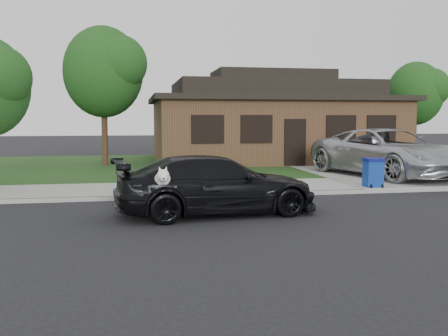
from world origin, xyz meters
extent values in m
plane|color=black|center=(0.00, 0.00, 0.00)|extent=(120.00, 120.00, 0.00)
cube|color=gray|center=(0.00, 5.00, 0.06)|extent=(60.00, 3.00, 0.12)
cube|color=gray|center=(0.00, 3.50, 0.06)|extent=(60.00, 0.12, 0.12)
cube|color=#193814|center=(0.00, 13.00, 0.07)|extent=(60.00, 13.00, 0.13)
cube|color=gray|center=(6.00, 10.00, 0.07)|extent=(4.50, 13.00, 0.14)
imported|color=black|center=(-1.28, 1.01, 0.71)|extent=(5.05, 2.50, 1.41)
ellipsoid|color=white|center=(-2.61, 0.11, 0.99)|extent=(0.34, 0.40, 0.30)
sphere|color=white|center=(-2.61, -0.12, 1.09)|extent=(0.26, 0.26, 0.26)
cube|color=white|center=(-2.61, -0.25, 1.04)|extent=(0.09, 0.12, 0.08)
sphere|color=black|center=(-2.61, -0.31, 1.04)|extent=(0.04, 0.04, 0.04)
cone|color=white|center=(-2.68, -0.07, 1.22)|extent=(0.11, 0.11, 0.14)
cone|color=white|center=(-2.55, -0.07, 1.22)|extent=(0.11, 0.11, 0.14)
imported|color=#ACADB3|center=(6.17, 6.61, 1.03)|extent=(4.43, 6.94, 1.78)
cube|color=navy|center=(4.22, 3.90, 0.54)|extent=(0.54, 0.54, 0.83)
cube|color=#080F63|center=(4.22, 3.90, 1.00)|extent=(0.59, 0.59, 0.09)
cylinder|color=black|center=(4.04, 3.64, 0.18)|extent=(0.05, 0.13, 0.13)
cylinder|color=black|center=(4.41, 3.64, 0.18)|extent=(0.05, 0.13, 0.13)
cube|color=#422B1C|center=(4.00, 15.00, 1.63)|extent=(12.00, 8.00, 3.00)
cube|color=black|center=(4.00, 15.00, 3.25)|extent=(12.60, 8.60, 0.25)
cube|color=black|center=(4.00, 15.00, 3.78)|extent=(10.00, 6.50, 0.80)
cube|color=black|center=(4.00, 15.00, 4.48)|extent=(6.00, 3.50, 0.60)
cube|color=black|center=(4.00, 10.97, 1.23)|extent=(1.00, 0.06, 2.10)
cube|color=black|center=(0.00, 10.97, 1.83)|extent=(1.30, 0.05, 1.10)
cube|color=black|center=(2.20, 10.97, 1.83)|extent=(1.30, 0.05, 1.10)
cube|color=black|center=(6.20, 10.97, 1.83)|extent=(1.30, 0.05, 1.10)
cube|color=black|center=(8.20, 10.97, 1.83)|extent=(1.30, 0.05, 1.10)
cylinder|color=#332114|center=(-4.50, 13.00, 1.37)|extent=(0.28, 0.28, 2.48)
ellipsoid|color=#143811|center=(-4.50, 13.00, 4.41)|extent=(3.60, 3.60, 4.14)
sphere|color=#26591E|center=(-3.78, 12.46, 4.77)|extent=(2.52, 2.52, 2.52)
cylinder|color=#332114|center=(12.00, 14.50, 1.14)|extent=(0.28, 0.28, 2.03)
ellipsoid|color=#143811|center=(12.00, 14.50, 3.65)|extent=(3.00, 3.00, 3.45)
sphere|color=#26591E|center=(12.60, 14.05, 3.95)|extent=(2.10, 2.10, 2.10)
camera|label=1|loc=(-3.23, -10.64, 2.28)|focal=40.00mm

